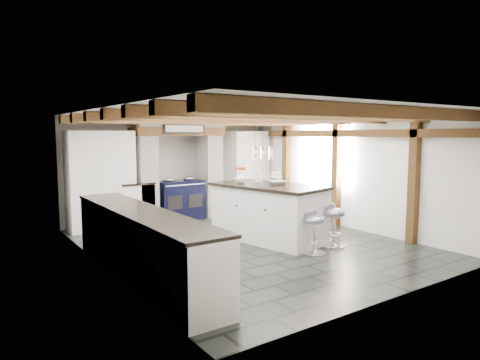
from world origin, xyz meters
TOP-DOWN VIEW (x-y plane):
  - ground at (0.00, 0.00)m, footprint 6.00×6.00m
  - room_shell at (-0.61, 1.42)m, footprint 6.00×6.03m
  - range_cooker at (0.00, 2.68)m, footprint 1.00×0.63m
  - kitchen_island at (0.49, 0.05)m, footprint 1.49×2.25m
  - bar_stool_near at (1.11, -0.97)m, footprint 0.41×0.41m
  - bar_stool_far at (0.51, -1.10)m, footprint 0.44×0.44m

SIDE VIEW (x-z plane):
  - ground at x=0.00m, z-range 0.00..0.00m
  - bar_stool_far at x=0.51m, z-range 0.09..0.81m
  - range_cooker at x=0.00m, z-range -0.03..0.96m
  - bar_stool_near at x=1.11m, z-range 0.09..0.85m
  - kitchen_island at x=0.49m, z-range -0.16..1.21m
  - room_shell at x=-0.61m, z-range -1.93..4.07m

